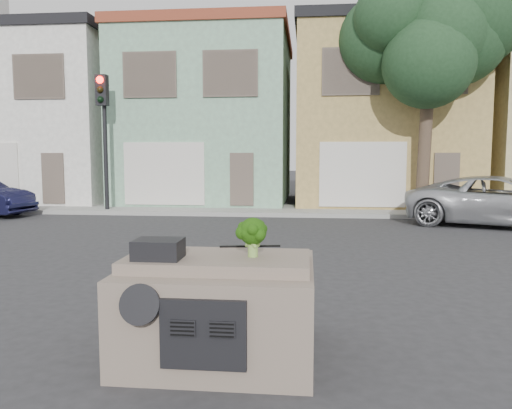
# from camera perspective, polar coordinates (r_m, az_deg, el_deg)

# --- Properties ---
(ground_plane) EXTENTS (120.00, 120.00, 0.00)m
(ground_plane) POSITION_cam_1_polar(r_m,az_deg,el_deg) (8.58, -0.53, -9.01)
(ground_plane) COLOR #303033
(ground_plane) RESTS_ON ground
(sidewalk) EXTENTS (40.00, 3.00, 0.15)m
(sidewalk) POSITION_cam_1_polar(r_m,az_deg,el_deg) (18.89, 3.02, -0.69)
(sidewalk) COLOR gray
(sidewalk) RESTS_ON ground
(townhouse_white) EXTENTS (7.20, 8.20, 7.55)m
(townhouse_white) POSITION_cam_1_polar(r_m,az_deg,el_deg) (25.73, -22.03, 8.86)
(townhouse_white) COLOR silver
(townhouse_white) RESTS_ON ground
(townhouse_mint) EXTENTS (7.20, 8.20, 7.55)m
(townhouse_mint) POSITION_cam_1_polar(r_m,az_deg,el_deg) (23.23, -5.20, 9.63)
(townhouse_mint) COLOR #80AD8D
(townhouse_mint) RESTS_ON ground
(townhouse_tan) EXTENTS (7.20, 8.20, 7.55)m
(townhouse_tan) POSITION_cam_1_polar(r_m,az_deg,el_deg) (23.01, 13.73, 9.53)
(townhouse_tan) COLOR tan
(townhouse_tan) RESTS_ON ground
(silver_pickup) EXTENTS (6.06, 4.41, 1.53)m
(silver_pickup) POSITION_cam_1_polar(r_m,az_deg,el_deg) (16.96, 26.12, -2.26)
(silver_pickup) COLOR #B6B7BC
(silver_pickup) RESTS_ON ground
(traffic_signal) EXTENTS (0.40, 0.40, 5.10)m
(traffic_signal) POSITION_cam_1_polar(r_m,az_deg,el_deg) (19.24, -16.95, 6.57)
(traffic_signal) COLOR black
(traffic_signal) RESTS_ON ground
(tree_near) EXTENTS (4.40, 4.00, 8.50)m
(tree_near) POSITION_cam_1_polar(r_m,az_deg,el_deg) (18.61, 18.88, 11.80)
(tree_near) COLOR #1E3C20
(tree_near) RESTS_ON ground
(car_dashboard) EXTENTS (2.00, 1.80, 1.12)m
(car_dashboard) POSITION_cam_1_polar(r_m,az_deg,el_deg) (5.57, -4.05, -11.22)
(car_dashboard) COLOR #79685B
(car_dashboard) RESTS_ON ground
(instrument_hump) EXTENTS (0.48, 0.38, 0.20)m
(instrument_hump) POSITION_cam_1_polar(r_m,az_deg,el_deg) (5.21, -11.09, -5.01)
(instrument_hump) COLOR black
(instrument_hump) RESTS_ON car_dashboard
(wiper_arm) EXTENTS (0.69, 0.15, 0.02)m
(wiper_arm) POSITION_cam_1_polar(r_m,az_deg,el_deg) (5.76, -0.68, -4.78)
(wiper_arm) COLOR black
(wiper_arm) RESTS_ON car_dashboard
(broccoli) EXTENTS (0.44, 0.44, 0.42)m
(broccoli) POSITION_cam_1_polar(r_m,az_deg,el_deg) (5.19, -0.36, -3.71)
(broccoli) COLOR #173908
(broccoli) RESTS_ON car_dashboard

